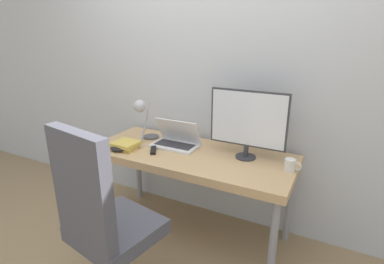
{
  "coord_description": "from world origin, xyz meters",
  "views": [
    {
      "loc": [
        0.99,
        -1.55,
        1.61
      ],
      "look_at": [
        0.03,
        0.3,
        0.91
      ],
      "focal_mm": 28.0,
      "sensor_mm": 36.0,
      "label": 1
    }
  ],
  "objects_px": {
    "office_chair": "(102,216)",
    "game_controller": "(118,148)",
    "mug": "(291,165)",
    "desk_lamp": "(143,114)",
    "book_stack": "(125,145)",
    "laptop": "(176,141)",
    "monitor": "(248,121)"
  },
  "relations": [
    {
      "from": "office_chair",
      "to": "book_stack",
      "type": "distance_m",
      "value": 0.79
    },
    {
      "from": "office_chair",
      "to": "desk_lamp",
      "type": "bearing_deg",
      "value": 111.62
    },
    {
      "from": "desk_lamp",
      "to": "office_chair",
      "type": "height_order",
      "value": "office_chair"
    },
    {
      "from": "mug",
      "to": "game_controller",
      "type": "height_order",
      "value": "mug"
    },
    {
      "from": "office_chair",
      "to": "mug",
      "type": "relative_size",
      "value": 10.43
    },
    {
      "from": "laptop",
      "to": "office_chair",
      "type": "bearing_deg",
      "value": -86.44
    },
    {
      "from": "laptop",
      "to": "game_controller",
      "type": "xyz_separation_m",
      "value": [
        -0.35,
        -0.3,
        -0.03
      ]
    },
    {
      "from": "book_stack",
      "to": "mug",
      "type": "xyz_separation_m",
      "value": [
        1.24,
        0.19,
        0.01
      ]
    },
    {
      "from": "laptop",
      "to": "monitor",
      "type": "relative_size",
      "value": 0.67
    },
    {
      "from": "book_stack",
      "to": "game_controller",
      "type": "distance_m",
      "value": 0.06
    },
    {
      "from": "monitor",
      "to": "office_chair",
      "type": "relative_size",
      "value": 0.48
    },
    {
      "from": "laptop",
      "to": "monitor",
      "type": "bearing_deg",
      "value": 3.33
    },
    {
      "from": "book_stack",
      "to": "mug",
      "type": "distance_m",
      "value": 1.25
    },
    {
      "from": "desk_lamp",
      "to": "book_stack",
      "type": "bearing_deg",
      "value": -100.1
    },
    {
      "from": "book_stack",
      "to": "mug",
      "type": "height_order",
      "value": "mug"
    },
    {
      "from": "monitor",
      "to": "office_chair",
      "type": "distance_m",
      "value": 1.14
    },
    {
      "from": "laptop",
      "to": "mug",
      "type": "bearing_deg",
      "value": -3.21
    },
    {
      "from": "monitor",
      "to": "desk_lamp",
      "type": "relative_size",
      "value": 1.54
    },
    {
      "from": "monitor",
      "to": "desk_lamp",
      "type": "xyz_separation_m",
      "value": [
        -0.87,
        -0.07,
        -0.04
      ]
    },
    {
      "from": "office_chair",
      "to": "game_controller",
      "type": "bearing_deg",
      "value": 123.09
    },
    {
      "from": "laptop",
      "to": "game_controller",
      "type": "relative_size",
      "value": 2.77
    },
    {
      "from": "laptop",
      "to": "desk_lamp",
      "type": "bearing_deg",
      "value": -173.8
    },
    {
      "from": "book_stack",
      "to": "desk_lamp",
      "type": "bearing_deg",
      "value": 79.9
    },
    {
      "from": "laptop",
      "to": "mug",
      "type": "distance_m",
      "value": 0.91
    },
    {
      "from": "monitor",
      "to": "office_chair",
      "type": "xyz_separation_m",
      "value": [
        -0.52,
        -0.95,
        -0.37
      ]
    },
    {
      "from": "office_chair",
      "to": "game_controller",
      "type": "relative_size",
      "value": 8.64
    },
    {
      "from": "book_stack",
      "to": "game_controller",
      "type": "relative_size",
      "value": 1.56
    },
    {
      "from": "game_controller",
      "to": "office_chair",
      "type": "bearing_deg",
      "value": -56.91
    },
    {
      "from": "desk_lamp",
      "to": "game_controller",
      "type": "bearing_deg",
      "value": -101.44
    },
    {
      "from": "mug",
      "to": "laptop",
      "type": "bearing_deg",
      "value": 176.79
    },
    {
      "from": "mug",
      "to": "desk_lamp",
      "type": "bearing_deg",
      "value": 179.09
    },
    {
      "from": "desk_lamp",
      "to": "book_stack",
      "type": "distance_m",
      "value": 0.3
    }
  ]
}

